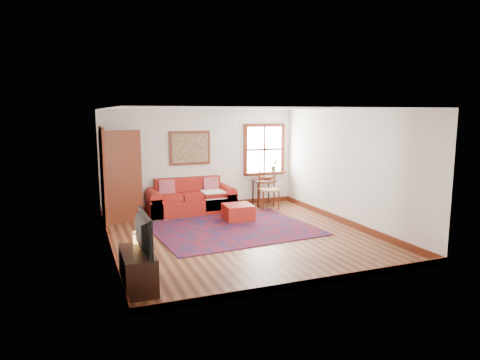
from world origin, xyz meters
name	(u,v)px	position (x,y,z in m)	size (l,w,h in m)	color
ground	(240,235)	(0.00, 0.00, 0.00)	(5.50, 5.50, 0.00)	#3E1D10
room_envelope	(240,153)	(0.00, 0.02, 1.65)	(5.04, 5.54, 2.52)	silver
window	(266,155)	(1.78, 2.70, 1.31)	(1.18, 0.20, 1.38)	white
doorway	(115,176)	(-2.21, 1.78, 1.07)	(0.89, 1.08, 2.14)	black
framed_artwork	(190,148)	(-0.30, 2.71, 1.55)	(1.05, 0.07, 0.85)	#612714
persian_rug	(233,229)	(0.03, 0.50, 0.01)	(3.24, 2.59, 0.02)	maroon
red_leather_sofa	(191,201)	(-0.40, 2.34, 0.27)	(2.12, 0.87, 0.83)	maroon
red_ottoman	(238,212)	(0.40, 1.18, 0.18)	(0.63, 0.63, 0.36)	maroon
side_table	(263,185)	(1.60, 2.42, 0.55)	(0.56, 0.42, 0.67)	black
ladder_back_chair	(268,187)	(1.58, 2.08, 0.53)	(0.52, 0.50, 0.98)	tan
media_cabinet	(138,270)	(-2.27, -1.88, 0.26)	(0.43, 0.95, 0.52)	black
television	(138,233)	(-2.25, -1.91, 0.80)	(0.95, 0.13, 0.55)	black
candle_hurricane	(137,238)	(-2.22, -1.49, 0.61)	(0.12, 0.12, 0.18)	silver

